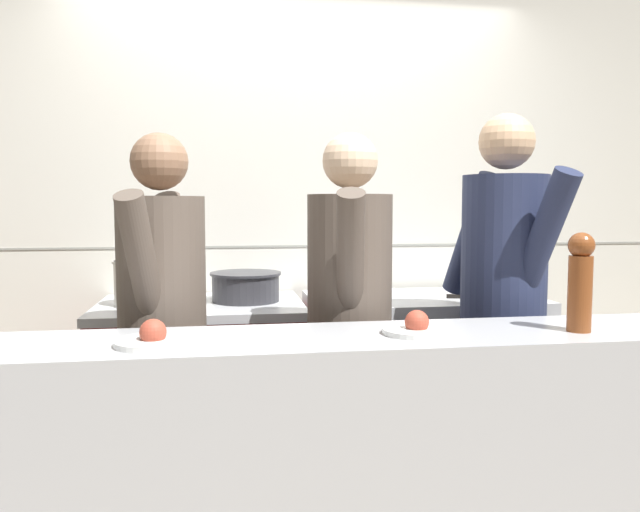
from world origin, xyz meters
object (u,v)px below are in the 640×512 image
oven_range (202,394)px  stock_pot (138,282)px  sauce_pot (246,286)px  pepper_mill (580,280)px  chef_head_cook (163,324)px  plated_dish_appetiser (417,328)px  chef_sous (349,318)px  chefs_knife (479,297)px  plated_dish_main (153,339)px  chef_line (503,299)px

oven_range → stock_pot: (-0.29, -0.03, 0.56)m
sauce_pot → pepper_mill: pepper_mill is taller
stock_pot → chef_head_cook: size_ratio=0.14×
stock_pot → plated_dish_appetiser: 1.48m
stock_pot → plated_dish_appetiser: size_ratio=1.02×
pepper_mill → oven_range: bearing=138.6°
stock_pot → chef_sous: chef_sous is taller
pepper_mill → chef_sous: size_ratio=0.20×
oven_range → stock_pot: size_ratio=4.19×
oven_range → plated_dish_appetiser: plated_dish_appetiser is taller
chefs_knife → plated_dish_main: (-1.48, -1.02, 0.06)m
chef_head_cook → chef_line: chef_line is taller
chefs_knife → chef_head_cook: (-1.50, -0.49, 0.00)m
plated_dish_main → plated_dish_appetiser: bearing=2.5°
chef_sous → plated_dish_appetiser: bearing=-63.7°
chefs_knife → plated_dish_appetiser: (-0.63, -0.98, 0.06)m
oven_range → chef_line: size_ratio=0.56×
oven_range → chef_head_cook: 0.77m
plated_dish_main → plated_dish_appetiser: 0.84m
sauce_pot → chefs_knife: bearing=-6.7°
sauce_pot → chef_sous: size_ratio=0.21×
plated_dish_main → chef_head_cook: chef_head_cook is taller
stock_pot → chefs_knife: stock_pot is taller
plated_dish_appetiser → chef_sous: bearing=105.5°
chefs_knife → pepper_mill: 1.06m
pepper_mill → chef_head_cook: (-1.41, 0.54, -0.21)m
pepper_mill → chef_line: (0.00, 0.58, -0.15)m
stock_pot → plated_dish_appetiser: (1.03, -1.07, -0.04)m
oven_range → pepper_mill: bearing=-41.4°
chef_head_cook → chefs_knife: bearing=31.5°
chef_line → chefs_knife: bearing=62.0°
plated_dish_main → plated_dish_appetiser: plated_dish_main is taller
plated_dish_appetiser → chef_head_cook: 1.00m
oven_range → chefs_knife: bearing=-4.5°
oven_range → pepper_mill: (1.29, -1.14, 0.68)m
sauce_pot → chef_head_cook: chef_head_cook is taller
sauce_pot → chef_sous: 0.76m
plated_dish_main → chef_head_cook: size_ratio=0.14×
oven_range → chef_sous: bearing=-45.5°
chef_sous → pepper_mill: bearing=-26.5°
pepper_mill → chef_sous: chef_sous is taller
chef_sous → sauce_pot: bearing=131.9°
plated_dish_main → plated_dish_appetiser: (0.84, 0.04, -0.00)m
plated_dish_appetiser → plated_dish_main: bearing=-177.5°
plated_dish_main → plated_dish_appetiser: size_ratio=1.02×
chef_sous → chef_line: (0.68, 0.06, 0.05)m
stock_pot → chef_head_cook: 0.60m
stock_pot → chef_head_cook: bearing=-74.1°
sauce_pot → chef_head_cook: (-0.34, -0.62, -0.06)m
plated_dish_appetiser → stock_pot: bearing=133.9°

